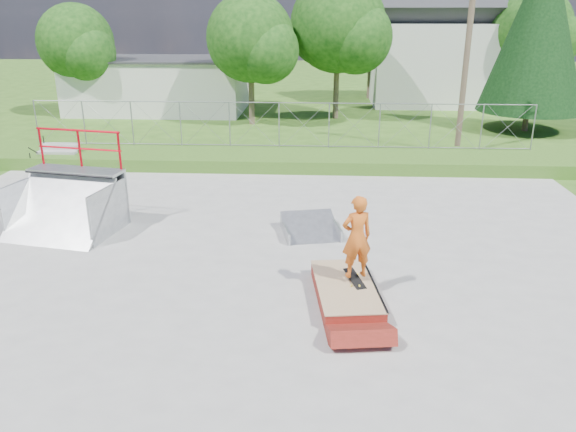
# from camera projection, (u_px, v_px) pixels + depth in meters

# --- Properties ---
(ground) EXTENTS (120.00, 120.00, 0.00)m
(ground) POSITION_uv_depth(u_px,v_px,m) (247.00, 269.00, 13.11)
(ground) COLOR #305919
(ground) RESTS_ON ground
(concrete_pad) EXTENTS (20.00, 16.00, 0.04)m
(concrete_pad) POSITION_uv_depth(u_px,v_px,m) (247.00, 268.00, 13.11)
(concrete_pad) COLOR gray
(concrete_pad) RESTS_ON ground
(grass_berm) EXTENTS (24.00, 3.00, 0.50)m
(grass_berm) POSITION_uv_depth(u_px,v_px,m) (277.00, 159.00, 21.94)
(grass_berm) COLOR #305919
(grass_berm) RESTS_ON ground
(grind_box) EXTENTS (1.50, 2.61, 0.37)m
(grind_box) POSITION_uv_depth(u_px,v_px,m) (346.00, 292.00, 11.63)
(grind_box) COLOR maroon
(grind_box) RESTS_ON concrete_pad
(quarter_pipe) EXTENTS (3.00, 2.68, 2.64)m
(quarter_pipe) POSITION_uv_depth(u_px,v_px,m) (60.00, 187.00, 14.77)
(quarter_pipe) COLOR #93969A
(quarter_pipe) RESTS_ON concrete_pad
(flat_bank_ramp) EXTENTS (1.72, 1.79, 0.44)m
(flat_bank_ramp) POSITION_uv_depth(u_px,v_px,m) (310.00, 228.00, 15.02)
(flat_bank_ramp) COLOR #93969A
(flat_bank_ramp) RESTS_ON concrete_pad
(skateboard) EXTENTS (0.47, 0.82, 0.13)m
(skateboard) POSITION_uv_depth(u_px,v_px,m) (355.00, 279.00, 11.70)
(skateboard) COLOR black
(skateboard) RESTS_ON grind_box
(skater) EXTENTS (0.74, 0.60, 1.75)m
(skater) POSITION_uv_depth(u_px,v_px,m) (357.00, 240.00, 11.41)
(skater) COLOR #D05B1A
(skater) RESTS_ON grind_box
(concrete_stairs) EXTENTS (1.50, 1.60, 0.80)m
(concrete_stairs) POSITION_uv_depth(u_px,v_px,m) (56.00, 157.00, 21.60)
(concrete_stairs) COLOR gray
(concrete_stairs) RESTS_ON ground
(chain_link_fence) EXTENTS (20.00, 0.06, 1.80)m
(chain_link_fence) POSITION_uv_depth(u_px,v_px,m) (279.00, 125.00, 22.49)
(chain_link_fence) COLOR gray
(chain_link_fence) RESTS_ON grass_berm
(utility_building_flat) EXTENTS (10.00, 6.00, 3.00)m
(utility_building_flat) POSITION_uv_depth(u_px,v_px,m) (160.00, 86.00, 33.67)
(utility_building_flat) COLOR silver
(utility_building_flat) RESTS_ON ground
(gable_house) EXTENTS (8.40, 6.08, 8.94)m
(gable_house) POSITION_uv_depth(u_px,v_px,m) (437.00, 42.00, 35.71)
(gable_house) COLOR silver
(gable_house) RESTS_ON ground
(utility_pole) EXTENTS (0.24, 0.24, 8.00)m
(utility_pole) POSITION_uv_depth(u_px,v_px,m) (467.00, 56.00, 22.60)
(utility_pole) COLOR brown
(utility_pole) RESTS_ON ground
(tree_left_near) EXTENTS (4.76, 4.48, 6.65)m
(tree_left_near) POSITION_uv_depth(u_px,v_px,m) (255.00, 42.00, 28.49)
(tree_left_near) COLOR brown
(tree_left_near) RESTS_ON ground
(tree_center) EXTENTS (5.44, 5.12, 7.60)m
(tree_center) POSITION_uv_depth(u_px,v_px,m) (343.00, 28.00, 29.89)
(tree_center) COLOR brown
(tree_center) RESTS_ON ground
(tree_left_far) EXTENTS (4.42, 4.16, 6.18)m
(tree_left_far) POSITION_uv_depth(u_px,v_px,m) (79.00, 45.00, 31.02)
(tree_left_far) COLOR brown
(tree_left_far) RESTS_ON ground
(tree_right_far) EXTENTS (5.10, 4.80, 7.12)m
(tree_right_far) POSITION_uv_depth(u_px,v_px,m) (535.00, 32.00, 33.14)
(tree_right_far) COLOR brown
(tree_right_far) RESTS_ON ground
(tree_back_mid) EXTENTS (4.08, 3.84, 5.70)m
(tree_back_mid) POSITION_uv_depth(u_px,v_px,m) (375.00, 44.00, 37.73)
(tree_back_mid) COLOR brown
(tree_back_mid) RESTS_ON ground
(conifer_tree) EXTENTS (5.04, 5.04, 9.10)m
(conifer_tree) POSITION_uv_depth(u_px,v_px,m) (540.00, 26.00, 26.69)
(conifer_tree) COLOR brown
(conifer_tree) RESTS_ON ground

